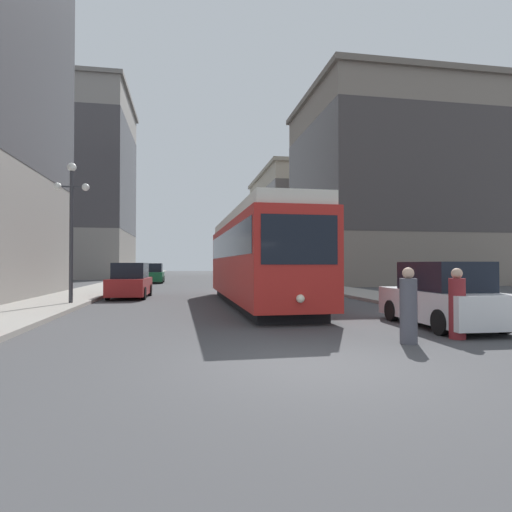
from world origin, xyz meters
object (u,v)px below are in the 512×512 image
parked_car_right_far (442,297)px  lamp_post_left_near (71,211)px  streetcar (256,256)px  parked_car_left_near (130,282)px  pedestrian_crossing_far (408,308)px  pedestrian_crossing_near (457,306)px  transit_bus (259,262)px  parked_car_left_mid (153,274)px

parked_car_right_far → lamp_post_left_near: size_ratio=0.74×
streetcar → parked_car_left_near: bearing=140.8°
parked_car_left_near → parked_car_right_far: bearing=-48.5°
pedestrian_crossing_far → lamp_post_left_near: (-9.52, 9.94, 3.18)m
pedestrian_crossing_near → transit_bus: bearing=-131.0°
transit_bus → parked_car_left_mid: size_ratio=2.66×
pedestrian_crossing_far → lamp_post_left_near: lamp_post_left_near is taller
transit_bus → lamp_post_left_near: 22.01m
parked_car_left_near → pedestrian_crossing_far: bearing=-59.5°
parked_car_left_mid → streetcar: bearing=-75.1°
parked_car_left_mid → lamp_post_left_near: 21.81m
transit_bus → parked_car_left_mid: transit_bus is taller
transit_bus → pedestrian_crossing_far: 28.76m
transit_bus → pedestrian_crossing_near: 28.38m
parked_car_left_near → pedestrian_crossing_near: 16.41m
parked_car_left_mid → pedestrian_crossing_near: 32.40m
pedestrian_crossing_near → lamp_post_left_near: lamp_post_left_near is taller
pedestrian_crossing_far → parked_car_left_near: bearing=-126.0°
transit_bus → parked_car_right_far: bearing=-88.7°
parked_car_left_mid → pedestrian_crossing_far: 32.35m
parked_car_left_mid → pedestrian_crossing_far: bearing=-76.3°
transit_bus → parked_car_left_mid: 9.91m
streetcar → pedestrian_crossing_near: bearing=-71.0°
transit_bus → lamp_post_left_near: lamp_post_left_near is taller
parked_car_left_near → pedestrian_crossing_far: (7.62, -14.02, -0.06)m
streetcar → lamp_post_left_near: 7.95m
parked_car_left_mid → pedestrian_crossing_far: (7.62, -31.44, -0.06)m
pedestrian_crossing_far → streetcar: bearing=-143.6°
streetcar → parked_car_left_mid: 22.83m
lamp_post_left_near → streetcar: bearing=-4.0°
parked_car_left_mid → parked_car_right_far: 30.95m
parked_car_left_near → pedestrian_crossing_far: size_ratio=2.55×
streetcar → lamp_post_left_near: lamp_post_left_near is taller
transit_bus → pedestrian_crossing_far: bearing=-93.2°
streetcar → pedestrian_crossing_far: size_ratio=8.08×
streetcar → lamp_post_left_near: size_ratio=2.33×
parked_car_left_near → parked_car_left_mid: (-0.00, 17.42, 0.00)m
parked_car_right_far → pedestrian_crossing_far: bearing=45.1°
lamp_post_left_near → pedestrian_crossing_far: bearing=-46.2°
parked_car_left_near → transit_bus: bearing=59.1°
transit_bus → parked_car_right_far: 26.61m
transit_bus → lamp_post_left_near: size_ratio=1.96×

